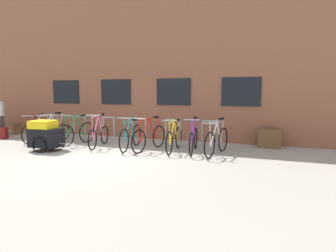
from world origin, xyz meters
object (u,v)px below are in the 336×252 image
at_px(bike_trailer, 46,135).
at_px(backpack, 3,133).
at_px(bicycle_purple, 194,139).
at_px(person_browsing, 0,113).
at_px(bicycle_white, 52,132).
at_px(bicycle_red, 149,137).
at_px(bicycle_green, 77,133).
at_px(bicycle_pink, 99,135).
at_px(bicycle_silver, 217,141).
at_px(wooden_bench, 6,125).
at_px(bicycle_maroon, 37,131).
at_px(planter_box, 269,138).
at_px(bicycle_teal, 131,136).
at_px(bicycle_yellow, 174,138).

bearing_deg(bike_trailer, backpack, 159.86).
height_order(bicycle_purple, person_browsing, person_browsing).
distance_m(bicycle_white, bicycle_red, 3.81).
relative_size(bicycle_white, bike_trailer, 1.10).
xyz_separation_m(bicycle_green, bicycle_pink, (0.92, -0.06, -0.02)).
relative_size(bicycle_silver, wooden_bench, 1.19).
xyz_separation_m(bicycle_maroon, bike_trailer, (1.57, -1.22, 0.10)).
relative_size(bicycle_purple, bike_trailer, 1.17).
bearing_deg(bicycle_white, planter_box, 11.51).
relative_size(bicycle_pink, bicycle_silver, 0.94).
distance_m(bicycle_purple, planter_box, 2.57).
bearing_deg(backpack, bicycle_maroon, -4.50).
height_order(bicycle_maroon, bicycle_silver, bicycle_silver).
bearing_deg(bicycle_red, planter_box, 23.77).
height_order(bicycle_green, bicycle_maroon, bicycle_green).
relative_size(bicycle_red, bicycle_purple, 1.04).
bearing_deg(bicycle_white, bicycle_red, -0.87).
relative_size(bicycle_teal, person_browsing, 1.12).
bearing_deg(bicycle_white, bicycle_teal, -1.84).
relative_size(bicycle_yellow, wooden_bench, 1.20).
distance_m(wooden_bench, person_browsing, 1.01).
height_order(bike_trailer, backpack, bike_trailer).
bearing_deg(bicycle_teal, backpack, 179.59).
height_order(person_browsing, planter_box, person_browsing).
height_order(bicycle_pink, backpack, bicycle_pink).
height_order(bicycle_white, wooden_bench, bicycle_white).
bearing_deg(planter_box, bike_trailer, -157.27).
relative_size(bicycle_yellow, person_browsing, 1.09).
height_order(bicycle_yellow, wooden_bench, bicycle_yellow).
bearing_deg(backpack, bicycle_green, -7.32).
relative_size(bicycle_white, bicycle_purple, 0.93).
bearing_deg(bicycle_pink, backpack, 179.13).
relative_size(bicycle_pink, bicycle_purple, 0.96).
bearing_deg(planter_box, bicycle_maroon, -169.53).
bearing_deg(bicycle_teal, bicycle_purple, 5.29).
xyz_separation_m(bicycle_pink, bicycle_red, (1.77, 0.07, 0.01)).
height_order(bicycle_green, bicycle_teal, bicycle_green).
xyz_separation_m(bicycle_green, wooden_bench, (-4.46, 1.06, -0.04)).
height_order(bicycle_silver, person_browsing, person_browsing).
distance_m(bicycle_teal, wooden_bench, 6.63).
xyz_separation_m(bicycle_white, planter_box, (7.33, 1.49, -0.07)).
height_order(bicycle_maroon, bicycle_white, bicycle_white).
height_order(bicycle_pink, bicycle_maroon, bicycle_pink).
bearing_deg(backpack, person_browsing, 139.32).
bearing_deg(bicycle_pink, bicycle_maroon, 177.09).
bearing_deg(bike_trailer, wooden_bench, 152.44).
distance_m(bicycle_silver, bike_trailer, 5.16).
distance_m(bicycle_green, bicycle_teal, 2.07).
distance_m(bicycle_green, bicycle_purple, 4.07).
distance_m(bicycle_pink, bicycle_teal, 1.16).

